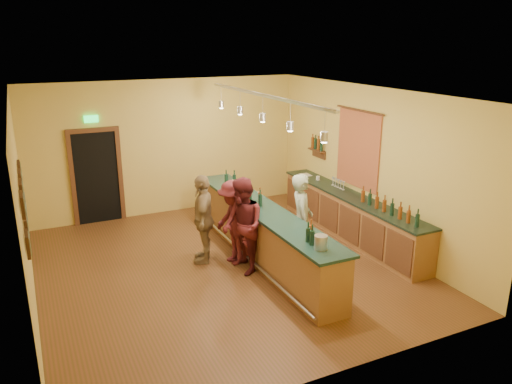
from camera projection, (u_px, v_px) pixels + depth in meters
name	position (u px, v px, depth m)	size (l,w,h in m)	color
floor	(224.00, 266.00, 9.35)	(7.00, 7.00, 0.00)	#553B18
ceiling	(220.00, 94.00, 8.40)	(6.50, 7.00, 0.02)	silver
wall_back	(168.00, 147.00, 11.89)	(6.50, 0.02, 3.20)	#DABB51
wall_front	(333.00, 261.00, 5.86)	(6.50, 0.02, 3.20)	#DABB51
wall_left	(23.00, 211.00, 7.54)	(0.02, 7.00, 3.20)	#DABB51
wall_right	(370.00, 165.00, 10.21)	(0.02, 7.00, 3.20)	#DABB51
doorway	(96.00, 175.00, 11.31)	(1.15, 0.09, 2.48)	black
tapestry	(358.00, 150.00, 10.47)	(0.03, 1.40, 1.60)	maroon
bottle_shelf	(317.00, 145.00, 11.79)	(0.17, 0.55, 0.54)	#452C14
picture_grid	(24.00, 203.00, 6.81)	(0.06, 2.20, 0.70)	#382111
back_counter	(350.00, 216.00, 10.58)	(0.60, 4.55, 1.27)	brown
tasting_bar	(262.00, 230.00, 9.49)	(0.74, 5.10, 1.38)	brown
pendant_track	(263.00, 104.00, 8.79)	(0.11, 4.60, 0.50)	silver
bartender	(302.00, 220.00, 9.26)	(0.64, 0.42, 1.75)	gray
customer_a	(243.00, 226.00, 8.91)	(0.86, 0.67, 1.76)	#59191E
customer_b	(203.00, 219.00, 9.36)	(1.00, 0.42, 1.71)	#997A51
customer_c	(234.00, 223.00, 9.29)	(1.04, 0.60, 1.61)	#59191E
bar_stool	(254.00, 199.00, 11.55)	(0.33, 0.33, 0.68)	olive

